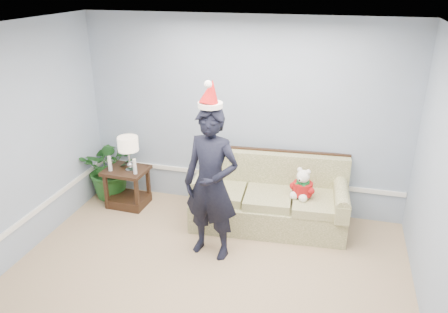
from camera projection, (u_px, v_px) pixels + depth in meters
room_shell at (179, 201)px, 3.75m from camera, size 4.54×5.04×2.74m
wainscot_trim at (126, 209)px, 5.43m from camera, size 4.49×4.99×0.06m
sofa at (269, 200)px, 5.88m from camera, size 2.08×1.01×0.95m
side_table at (128, 191)px, 6.38m from camera, size 0.61×0.52×0.57m
table_lamp at (128, 145)px, 6.04m from camera, size 0.29×0.29×0.51m
candle_pair at (122, 165)px, 6.11m from camera, size 0.44×0.06×0.22m
houseplant at (111, 167)px, 6.54m from camera, size 1.12×1.07×0.96m
man at (211, 184)px, 5.01m from camera, size 0.74×0.56×1.85m
santa_hat at (211, 95)px, 4.62m from camera, size 0.34×0.37×0.32m
teddy_bear at (303, 187)px, 5.57m from camera, size 0.32×0.32×0.41m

